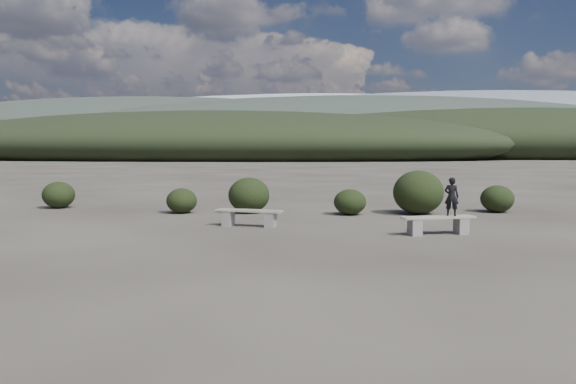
# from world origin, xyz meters

# --- Properties ---
(ground) EXTENTS (1200.00, 1200.00, 0.00)m
(ground) POSITION_xyz_m (0.00, 0.00, 0.00)
(ground) COLOR #2F2A24
(ground) RESTS_ON ground
(bench_left) EXTENTS (1.89, 0.71, 0.46)m
(bench_left) POSITION_xyz_m (-1.41, 5.29, 0.28)
(bench_left) COLOR slate
(bench_left) RESTS_ON ground
(bench_right) EXTENTS (1.88, 0.91, 0.46)m
(bench_right) POSITION_xyz_m (3.49, 4.36, 0.28)
(bench_right) COLOR slate
(bench_right) RESTS_ON ground
(seated_person) EXTENTS (0.39, 0.30, 0.96)m
(seated_person) POSITION_xyz_m (3.82, 4.46, 0.94)
(seated_person) COLOR black
(seated_person) RESTS_ON bench_right
(shrub_a) EXTENTS (1.00, 1.00, 0.82)m
(shrub_a) POSITION_xyz_m (-4.16, 8.16, 0.41)
(shrub_a) COLOR black
(shrub_a) RESTS_ON ground
(shrub_b) EXTENTS (1.37, 1.37, 1.17)m
(shrub_b) POSITION_xyz_m (-1.98, 8.50, 0.59)
(shrub_b) COLOR black
(shrub_b) RESTS_ON ground
(shrub_c) EXTENTS (1.03, 1.03, 0.83)m
(shrub_c) POSITION_xyz_m (1.34, 8.26, 0.41)
(shrub_c) COLOR black
(shrub_c) RESTS_ON ground
(shrub_d) EXTENTS (1.62, 1.62, 1.42)m
(shrub_d) POSITION_xyz_m (3.54, 8.69, 0.71)
(shrub_d) COLOR black
(shrub_d) RESTS_ON ground
(shrub_e) EXTENTS (1.09, 1.09, 0.91)m
(shrub_e) POSITION_xyz_m (6.23, 9.49, 0.45)
(shrub_e) COLOR black
(shrub_e) RESTS_ON ground
(shrub_f) EXTENTS (1.12, 1.12, 0.95)m
(shrub_f) POSITION_xyz_m (-8.97, 9.20, 0.47)
(shrub_f) COLOR black
(shrub_f) RESTS_ON ground
(mountain_ridges) EXTENTS (500.00, 400.00, 56.00)m
(mountain_ridges) POSITION_xyz_m (-7.48, 339.06, 10.84)
(mountain_ridges) COLOR black
(mountain_ridges) RESTS_ON ground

